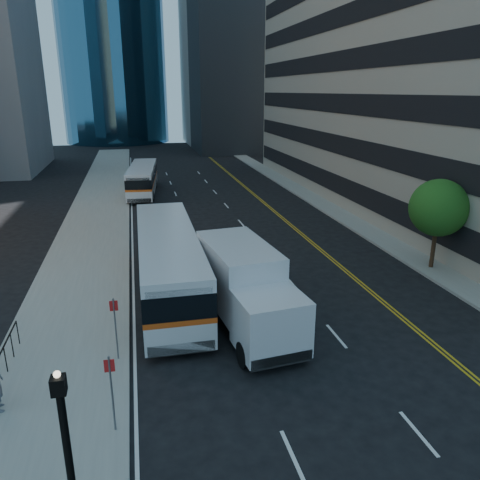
# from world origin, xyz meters

# --- Properties ---
(ground) EXTENTS (160.00, 160.00, 0.00)m
(ground) POSITION_xyz_m (0.00, 0.00, 0.00)
(ground) COLOR black
(ground) RESTS_ON ground
(sidewalk_west) EXTENTS (5.00, 90.00, 0.15)m
(sidewalk_west) POSITION_xyz_m (-10.50, 25.00, 0.07)
(sidewalk_west) COLOR gray
(sidewalk_west) RESTS_ON ground
(sidewalk_east) EXTENTS (2.00, 90.00, 0.15)m
(sidewalk_east) POSITION_xyz_m (9.00, 25.00, 0.07)
(sidewalk_east) COLOR gray
(sidewalk_east) RESTS_ON ground
(street_tree) EXTENTS (3.20, 3.20, 5.10)m
(street_tree) POSITION_xyz_m (9.00, 8.00, 3.64)
(street_tree) COLOR #332114
(street_tree) RESTS_ON sidewalk_east
(lamp_post) EXTENTS (0.28, 0.28, 4.56)m
(lamp_post) POSITION_xyz_m (-9.00, -6.00, 2.72)
(lamp_post) COLOR black
(lamp_post) RESTS_ON sidewalk_west
(bus_front) EXTENTS (2.87, 12.71, 3.27)m
(bus_front) POSITION_xyz_m (-6.00, 7.75, 1.79)
(bus_front) COLOR silver
(bus_front) RESTS_ON ground
(bus_rear) EXTENTS (3.36, 10.92, 2.77)m
(bus_rear) POSITION_xyz_m (-6.60, 32.79, 1.51)
(bus_rear) COLOR white
(bus_rear) RESTS_ON ground
(box_truck) EXTENTS (3.32, 7.56, 3.51)m
(box_truck) POSITION_xyz_m (-3.02, 3.60, 1.85)
(box_truck) COLOR silver
(box_truck) RESTS_ON ground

